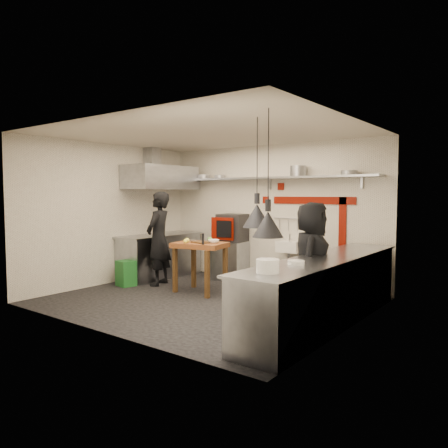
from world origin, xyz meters
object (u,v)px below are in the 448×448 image
Objects in this scene: combi_oven at (233,228)px; chef_right at (311,260)px; chef_left at (159,238)px; green_bin at (127,273)px; prep_table at (200,268)px; oven_stand at (230,260)px.

combi_oven is 0.34× the size of chef_right.
combi_oven is at bearing 39.63° from chef_right.
chef_right reaches higher than combi_oven.
chef_left reaches higher than combi_oven.
green_bin is at bearing -131.97° from combi_oven.
combi_oven is 2.35m from green_bin.
green_bin is at bearing -175.82° from prep_table.
combi_oven is 1.59m from chef_left.
prep_table is at bearing 15.64° from green_bin.
chef_right is (2.57, -1.57, -0.25)m from combi_oven.
prep_table is at bearing 66.14° from chef_right.
combi_oven reaches higher than prep_table.
chef_right is (2.31, -0.20, 0.38)m from prep_table.
chef_left is (-0.83, -1.35, -0.17)m from combi_oven.
oven_stand is 0.69m from combi_oven.
chef_right is (2.61, -1.53, 0.44)m from oven_stand.
chef_left is at bearing -128.55° from combi_oven.
green_bin is 0.92m from chef_left.
combi_oven is (0.04, 0.04, 0.69)m from oven_stand.
chef_right reaches higher than prep_table.
prep_table reaches higher than green_bin.
chef_right is at bearing 67.90° from chef_left.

